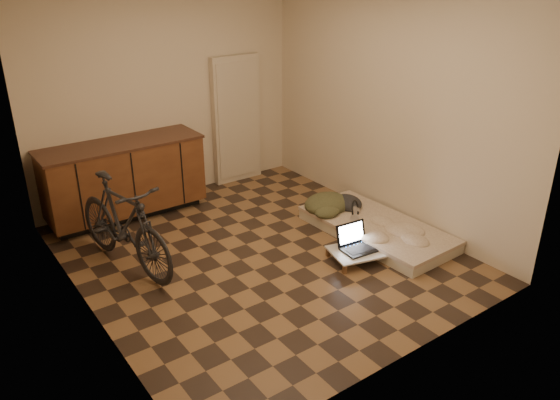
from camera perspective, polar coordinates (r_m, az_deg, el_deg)
room_shell at (r=5.22m, az=-2.44°, el=6.91°), size 3.50×4.00×2.60m
cabinets at (r=6.64m, az=-15.97°, el=2.14°), size 1.84×0.62×0.91m
appliance_panel at (r=7.41m, az=-4.57°, el=8.36°), size 0.70×0.10×1.70m
bicycle at (r=5.48m, az=-16.10°, el=-1.98°), size 0.76×1.66×1.03m
futon at (r=6.17m, az=10.04°, el=-2.97°), size 0.89×1.76×0.15m
clothing_pile at (r=6.40m, az=5.53°, el=0.21°), size 0.61×0.51×0.24m
headphones at (r=6.20m, az=7.87°, el=-0.98°), size 0.36×0.35×0.18m
lap_desk at (r=5.65m, az=8.62°, el=-5.25°), size 0.75×0.58×0.11m
laptop at (r=5.64m, az=7.99°, el=-4.54°), size 0.38×0.34×0.24m
mouse at (r=5.74m, az=10.55°, el=-4.59°), size 0.07×0.10×0.03m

